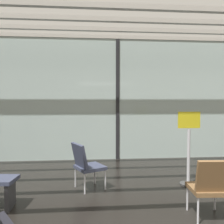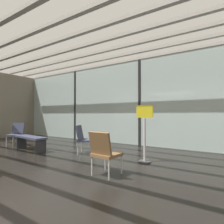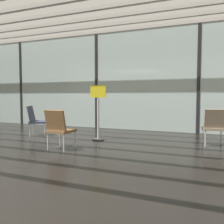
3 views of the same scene
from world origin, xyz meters
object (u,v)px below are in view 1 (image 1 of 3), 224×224
object	(u,v)px
lounge_chair_3	(210,185)
parked_airplane	(96,89)
info_sign	(189,151)
lounge_chair_1	(86,163)

from	to	relation	value
lounge_chair_3	parked_airplane	bearing A→B (deg)	-78.78
lounge_chair_3	info_sign	bearing A→B (deg)	-97.58
lounge_chair_1	lounge_chair_3	xyz separation A→B (m)	(1.73, -1.33, 0.00)
lounge_chair_1	info_sign	xyz separation A→B (m)	(2.00, 0.06, 0.18)
lounge_chair_1	info_sign	size ratio (longest dim) A/B	0.60
parked_airplane	info_sign	xyz separation A→B (m)	(1.63, -8.50, -1.61)
info_sign	parked_airplane	bearing A→B (deg)	100.82
parked_airplane	lounge_chair_1	bearing A→B (deg)	-92.52
parked_airplane	lounge_chair_1	size ratio (longest dim) A/B	16.77
parked_airplane	info_sign	size ratio (longest dim) A/B	10.14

